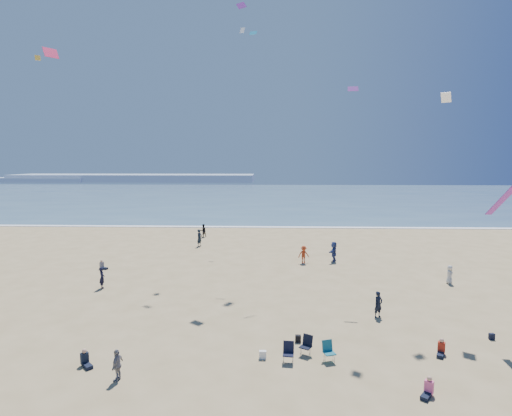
{
  "coord_description": "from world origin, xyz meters",
  "views": [
    {
      "loc": [
        2.73,
        -12.47,
        9.76
      ],
      "look_at": [
        2.0,
        8.0,
        7.3
      ],
      "focal_mm": 28.0,
      "sensor_mm": 36.0,
      "label": 1
    }
  ],
  "objects": [
    {
      "name": "ocean",
      "position": [
        0.0,
        95.0,
        0.03
      ],
      "size": [
        220.0,
        100.0,
        0.06
      ],
      "primitive_type": "cube",
      "color": "#476B84",
      "rests_on": "ground"
    },
    {
      "name": "surf_line",
      "position": [
        0.0,
        45.0,
        0.04
      ],
      "size": [
        220.0,
        1.2,
        0.08
      ],
      "primitive_type": "cube",
      "color": "white",
      "rests_on": "ground"
    },
    {
      "name": "headland_far",
      "position": [
        -60.0,
        170.0,
        1.6
      ],
      "size": [
        110.0,
        20.0,
        3.2
      ],
      "primitive_type": "cube",
      "color": "#7A8EA8",
      "rests_on": "ground"
    },
    {
      "name": "headland_near",
      "position": [
        -100.0,
        165.0,
        1.0
      ],
      "size": [
        40.0,
        14.0,
        2.0
      ],
      "primitive_type": "cube",
      "color": "#7A8EA8",
      "rests_on": "ground"
    },
    {
      "name": "standing_flyers",
      "position": [
        3.55,
        17.48,
        0.85
      ],
      "size": [
        35.6,
        42.79,
        1.95
      ],
      "color": "gray",
      "rests_on": "ground"
    },
    {
      "name": "seated_group",
      "position": [
        1.24,
        7.22,
        0.42
      ],
      "size": [
        24.81,
        24.72,
        0.84
      ],
      "color": "white",
      "rests_on": "ground"
    },
    {
      "name": "chair_cluster",
      "position": [
        4.61,
        6.17,
        0.5
      ],
      "size": [
        2.71,
        1.54,
        1.0
      ],
      "color": "black",
      "rests_on": "ground"
    },
    {
      "name": "white_tote",
      "position": [
        2.4,
        6.23,
        0.2
      ],
      "size": [
        0.35,
        0.2,
        0.4
      ],
      "primitive_type": "cube",
      "color": "white",
      "rests_on": "ground"
    },
    {
      "name": "black_backpack",
      "position": [
        4.27,
        8.1,
        0.19
      ],
      "size": [
        0.3,
        0.22,
        0.38
      ],
      "primitive_type": "cube",
      "color": "black",
      "rests_on": "ground"
    },
    {
      "name": "navy_bag",
      "position": [
        14.89,
        8.8,
        0.17
      ],
      "size": [
        0.28,
        0.18,
        0.34
      ],
      "primitive_type": "cube",
      "color": "black",
      "rests_on": "ground"
    },
    {
      "name": "kites_aloft",
      "position": [
        9.59,
        13.49,
        15.8
      ],
      "size": [
        45.27,
        40.74,
        28.6
      ],
      "color": "blue",
      "rests_on": "ground"
    }
  ]
}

